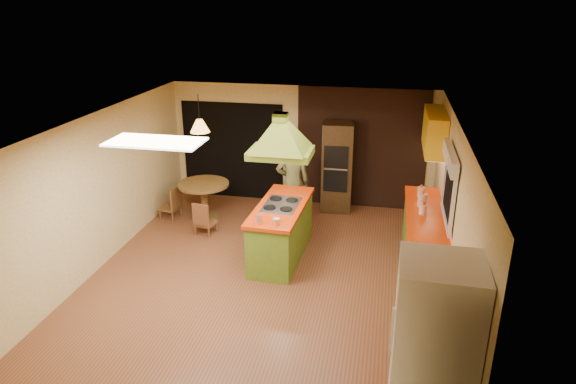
% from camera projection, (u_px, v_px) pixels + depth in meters
% --- Properties ---
extents(ground, '(6.50, 6.50, 0.00)m').
position_uv_depth(ground, '(266.00, 275.00, 8.24)').
color(ground, brown).
rests_on(ground, ground).
extents(room_walls, '(5.50, 6.50, 6.50)m').
position_uv_depth(room_walls, '(265.00, 203.00, 7.78)').
color(room_walls, beige).
rests_on(room_walls, ground).
extents(ceiling_plane, '(6.50, 6.50, 0.00)m').
position_uv_depth(ceiling_plane, '(263.00, 123.00, 7.33)').
color(ceiling_plane, silver).
rests_on(ceiling_plane, room_walls).
extents(brick_panel, '(2.64, 0.03, 2.50)m').
position_uv_depth(brick_panel, '(361.00, 149.00, 10.51)').
color(brick_panel, '#381E14').
rests_on(brick_panel, ground).
extents(nook_opening, '(2.20, 0.03, 2.10)m').
position_uv_depth(nook_opening, '(233.00, 151.00, 11.08)').
color(nook_opening, black).
rests_on(nook_opening, ground).
extents(right_counter, '(0.62, 3.05, 0.92)m').
position_uv_depth(right_counter, '(424.00, 246.00, 8.17)').
color(right_counter, olive).
rests_on(right_counter, ground).
extents(upper_cabinets, '(0.34, 1.40, 0.70)m').
position_uv_depth(upper_cabinets, '(435.00, 131.00, 9.07)').
color(upper_cabinets, yellow).
rests_on(upper_cabinets, room_walls).
extents(window_right, '(0.12, 1.35, 1.06)m').
position_uv_depth(window_right, '(450.00, 174.00, 7.47)').
color(window_right, black).
rests_on(window_right, room_walls).
extents(fluor_panel, '(1.20, 0.60, 0.03)m').
position_uv_depth(fluor_panel, '(155.00, 142.00, 6.44)').
color(fluor_panel, white).
rests_on(fluor_panel, ceiling_plane).
extents(kitchen_island, '(0.84, 1.93, 0.96)m').
position_uv_depth(kitchen_island, '(281.00, 231.00, 8.68)').
color(kitchen_island, olive).
rests_on(kitchen_island, ground).
extents(range_hood, '(1.00, 0.72, 0.79)m').
position_uv_depth(range_hood, '(281.00, 128.00, 8.04)').
color(range_hood, olive).
rests_on(range_hood, ceiling_plane).
extents(man, '(0.71, 0.55, 1.74)m').
position_uv_depth(man, '(293.00, 183.00, 9.73)').
color(man, brown).
rests_on(man, ground).
extents(refrigerator, '(0.81, 0.77, 1.93)m').
position_uv_depth(refrigerator, '(434.00, 350.00, 5.03)').
color(refrigerator, white).
rests_on(refrigerator, ground).
extents(wall_oven, '(0.64, 0.63, 1.85)m').
position_uv_depth(wall_oven, '(337.00, 167.00, 10.45)').
color(wall_oven, '#462E16').
rests_on(wall_oven, ground).
extents(dining_table, '(1.00, 1.00, 0.75)m').
position_uv_depth(dining_table, '(204.00, 194.00, 10.15)').
color(dining_table, brown).
rests_on(dining_table, ground).
extents(chair_left, '(0.43, 0.43, 0.65)m').
position_uv_depth(chair_left, '(170.00, 202.00, 10.26)').
color(chair_left, brown).
rests_on(chair_left, ground).
extents(chair_near, '(0.41, 0.41, 0.64)m').
position_uv_depth(chair_near, '(205.00, 217.00, 9.58)').
color(chair_near, brown).
rests_on(chair_near, ground).
extents(pendant_lamp, '(0.47, 0.47, 0.24)m').
position_uv_depth(pendant_lamp, '(200.00, 126.00, 9.65)').
color(pendant_lamp, '#FF9E3F').
rests_on(pendant_lamp, ceiling_plane).
extents(canister_large, '(0.16, 0.16, 0.22)m').
position_uv_depth(canister_large, '(422.00, 200.00, 8.49)').
color(canister_large, beige).
rests_on(canister_large, right_counter).
extents(canister_medium, '(0.15, 0.15, 0.17)m').
position_uv_depth(canister_medium, '(421.00, 192.00, 8.92)').
color(canister_medium, beige).
rests_on(canister_medium, right_counter).
extents(canister_small, '(0.14, 0.14, 0.16)m').
position_uv_depth(canister_small, '(423.00, 209.00, 8.21)').
color(canister_small, '#FFEACD').
rests_on(canister_small, right_counter).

